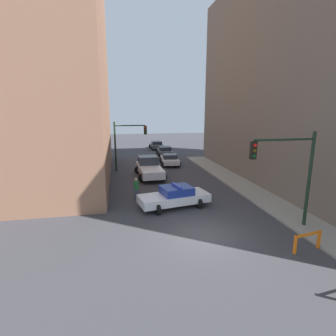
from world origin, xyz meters
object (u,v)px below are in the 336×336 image
at_px(parked_car_near, 170,159).
at_px(parked_car_mid, 165,151).
at_px(traffic_light_near, 291,166).
at_px(traffic_light_far, 126,139).
at_px(parked_car_far, 156,145).
at_px(pedestrian_crossing, 136,189).
at_px(barrier_mid, 308,239).
at_px(white_truck, 149,168).
at_px(police_car, 175,196).

bearing_deg(parked_car_near, parked_car_mid, 88.98).
distance_m(traffic_light_near, traffic_light_far, 17.86).
distance_m(traffic_light_far, parked_car_far, 16.36).
bearing_deg(traffic_light_near, parked_car_far, 94.60).
relative_size(traffic_light_near, traffic_light_far, 1.00).
bearing_deg(parked_car_near, pedestrian_crossing, -107.89).
bearing_deg(barrier_mid, pedestrian_crossing, 130.03).
relative_size(parked_car_mid, parked_car_far, 1.01).
bearing_deg(parked_car_near, white_truck, -116.26).
xyz_separation_m(parked_car_mid, parked_car_far, (-0.23, 6.60, 0.00)).
height_order(traffic_light_near, traffic_light_far, traffic_light_near).
bearing_deg(traffic_light_far, barrier_mid, -67.58).
distance_m(parked_car_near, barrier_mid, 20.46).
relative_size(parked_car_near, parked_car_far, 1.03).
distance_m(traffic_light_near, police_car, 7.43).
bearing_deg(pedestrian_crossing, parked_car_near, -42.17).
distance_m(parked_car_near, parked_car_mid, 6.53).
distance_m(pedestrian_crossing, barrier_mid, 11.20).
relative_size(white_truck, pedestrian_crossing, 3.29).
xyz_separation_m(traffic_light_far, parked_car_far, (5.53, 15.15, -2.72)).
distance_m(traffic_light_near, parked_car_mid, 24.77).
bearing_deg(pedestrian_crossing, parked_car_mid, -36.46).
distance_m(white_truck, pedestrian_crossing, 6.80).
xyz_separation_m(police_car, pedestrian_crossing, (-2.42, 1.85, 0.14)).
bearing_deg(white_truck, traffic_light_far, 121.81).
bearing_deg(parked_car_far, traffic_light_far, -110.17).
relative_size(white_truck, parked_car_far, 1.27).
bearing_deg(parked_car_mid, pedestrian_crossing, -104.36).
relative_size(white_truck, parked_car_near, 1.23).
bearing_deg(police_car, parked_car_far, -17.01).
bearing_deg(police_car, parked_car_mid, -19.58).
relative_size(police_car, white_truck, 0.91).
height_order(parked_car_near, pedestrian_crossing, pedestrian_crossing).
xyz_separation_m(parked_car_near, barrier_mid, (2.40, -20.32, -0.06)).
distance_m(white_truck, parked_car_mid, 12.24).
height_order(traffic_light_far, parked_car_mid, traffic_light_far).
bearing_deg(traffic_light_far, white_truck, -56.31).
relative_size(traffic_light_far, parked_car_near, 1.18).
bearing_deg(traffic_light_far, parked_car_far, 69.94).
bearing_deg(white_truck, barrier_mid, -72.06).
height_order(parked_car_near, parked_car_far, same).
bearing_deg(police_car, traffic_light_near, -140.96).
relative_size(police_car, pedestrian_crossing, 2.99).
bearing_deg(traffic_light_near, barrier_mid, -101.95).
relative_size(traffic_light_near, police_car, 1.05).
bearing_deg(parked_car_mid, parked_car_far, 94.19).
bearing_deg(pedestrian_crossing, traffic_light_far, -17.92).
xyz_separation_m(traffic_light_near, parked_car_mid, (-2.27, 24.50, -2.86)).
distance_m(traffic_light_far, pedestrian_crossing, 10.03).
bearing_deg(parked_car_far, pedestrian_crossing, -101.93).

